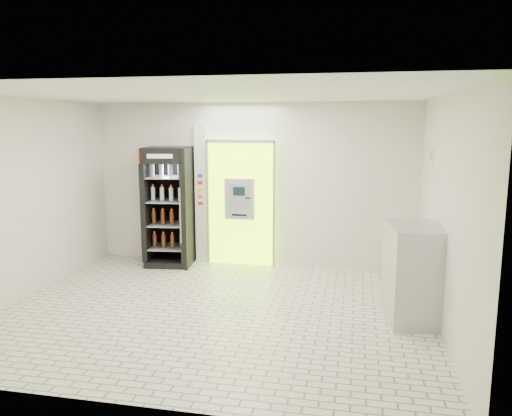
# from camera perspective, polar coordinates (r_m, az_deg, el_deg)

# --- Properties ---
(ground) EXTENTS (6.00, 6.00, 0.00)m
(ground) POSITION_cam_1_polar(r_m,az_deg,el_deg) (7.25, -4.55, -11.56)
(ground) COLOR beige
(ground) RESTS_ON ground
(room_shell) EXTENTS (6.00, 6.00, 6.00)m
(room_shell) POSITION_cam_1_polar(r_m,az_deg,el_deg) (6.80, -4.76, 3.06)
(room_shell) COLOR silver
(room_shell) RESTS_ON ground
(atm_assembly) EXTENTS (1.30, 0.24, 2.33)m
(atm_assembly) POSITION_cam_1_polar(r_m,az_deg,el_deg) (9.26, -1.73, 0.65)
(atm_assembly) COLOR #A7FF0E
(atm_assembly) RESTS_ON ground
(pillar) EXTENTS (0.22, 0.11, 2.60)m
(pillar) POSITION_cam_1_polar(r_m,az_deg,el_deg) (9.48, -6.28, 1.60)
(pillar) COLOR silver
(pillar) RESTS_ON ground
(beverage_cooler) EXTENTS (0.90, 0.84, 2.19)m
(beverage_cooler) POSITION_cam_1_polar(r_m,az_deg,el_deg) (9.40, -9.85, -0.08)
(beverage_cooler) COLOR black
(beverage_cooler) RESTS_ON ground
(steel_cabinet) EXTENTS (0.77, 1.05, 1.29)m
(steel_cabinet) POSITION_cam_1_polar(r_m,az_deg,el_deg) (7.02, 17.46, -7.12)
(steel_cabinet) COLOR #AAADB2
(steel_cabinet) RESTS_ON ground
(exit_sign) EXTENTS (0.02, 0.22, 0.26)m
(exit_sign) POSITION_cam_1_polar(r_m,az_deg,el_deg) (7.98, 19.43, 5.54)
(exit_sign) COLOR white
(exit_sign) RESTS_ON room_shell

